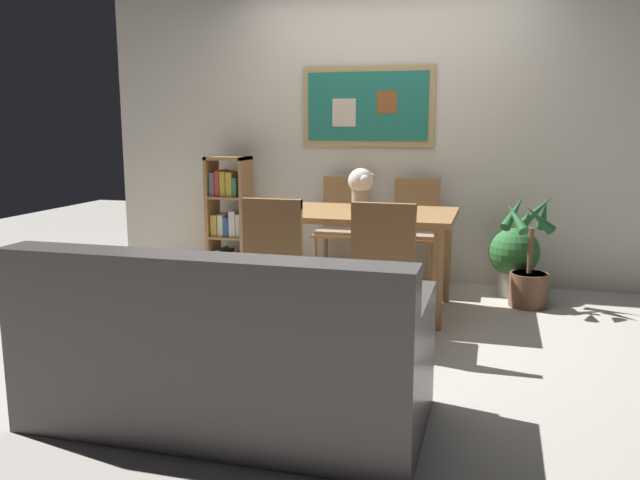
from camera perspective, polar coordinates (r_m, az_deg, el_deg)
The scene contains 13 objects.
ground_plane at distance 4.50m, azimuth 2.68°, elevation -7.46°, with size 12.00×12.00×0.00m, color #B7B2A8.
wall_back_with_painting at distance 5.74m, azimuth 6.07°, elevation 9.56°, with size 5.20×0.14×2.60m.
dining_table at distance 4.75m, azimuth 3.31°, elevation 1.36°, with size 1.41×0.87×0.73m.
dining_chair_far_right at distance 5.45m, azimuth 8.35°, elevation 1.38°, with size 0.40×0.41×0.91m.
dining_chair_far_left at distance 5.58m, azimuth 1.96°, elevation 1.69°, with size 0.40×0.41×0.91m.
dining_chair_near_right at distance 3.94m, azimuth 5.79°, elevation -1.96°, with size 0.40×0.41×0.91m.
dining_chair_near_left at distance 4.14m, azimuth -3.72°, elevation -1.34°, with size 0.40×0.41×0.91m.
leather_couch at distance 3.03m, azimuth -8.34°, elevation -10.20°, with size 1.80×0.84×0.84m.
bookshelf at distance 5.88m, azimuth -7.95°, elevation 1.64°, with size 0.36×0.28×1.08m.
potted_ivy at distance 5.38m, azimuth 16.69°, elevation -1.43°, with size 0.40×0.40×0.62m.
potted_palm at distance 5.11m, azimuth 17.88°, elevation -2.25°, with size 0.42×0.44×0.86m.
flower_vase at distance 4.75m, azimuth 3.62°, elevation 4.78°, with size 0.19×0.20×0.31m.
tv_remote at distance 4.76m, azimuth 6.84°, elevation 2.68°, with size 0.16×0.11×0.02m.
Camera 1 is at (0.94, -4.18, 1.37)m, focal length 36.37 mm.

